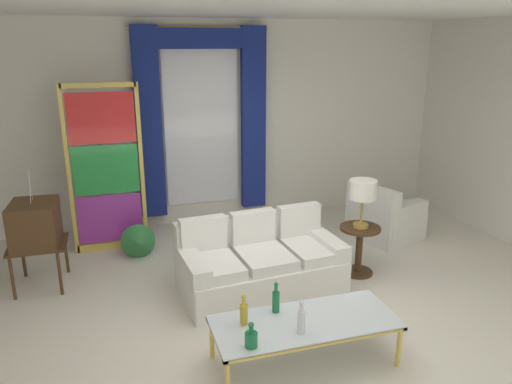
{
  "coord_description": "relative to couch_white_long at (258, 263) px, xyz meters",
  "views": [
    {
      "loc": [
        -1.58,
        -4.18,
        2.68
      ],
      "look_at": [
        -0.02,
        0.9,
        1.05
      ],
      "focal_mm": 34.54,
      "sensor_mm": 36.0,
      "label": 1
    }
  ],
  "objects": [
    {
      "name": "coffee_table",
      "position": [
        -0.03,
        -1.41,
        0.07
      ],
      "size": [
        1.58,
        0.66,
        0.41
      ],
      "color": "silver",
      "rests_on": "ground"
    },
    {
      "name": "bottle_blue_decanter",
      "position": [
        -0.57,
        -1.64,
        0.18
      ],
      "size": [
        0.1,
        0.1,
        0.21
      ],
      "color": "#196B3D",
      "rests_on": "coffee_table"
    },
    {
      "name": "ceiling_slab",
      "position": [
        0.08,
        0.18,
        2.72
      ],
      "size": [
        8.0,
        7.6,
        0.04
      ],
      "primitive_type": "cube",
      "color": "white"
    },
    {
      "name": "table_lamp_brass",
      "position": [
        1.25,
        -0.0,
        0.72
      ],
      "size": [
        0.32,
        0.32,
        0.57
      ],
      "color": "#B29338",
      "rests_on": "round_side_table"
    },
    {
      "name": "bottle_ruby_flask",
      "position": [
        -0.54,
        -1.32,
        0.21
      ],
      "size": [
        0.07,
        0.07,
        0.28
      ],
      "color": "gold",
      "rests_on": "coffee_table"
    },
    {
      "name": "couch_white_long",
      "position": [
        0.0,
        0.0,
        0.0
      ],
      "size": [
        1.83,
        1.06,
        0.86
      ],
      "color": "white",
      "rests_on": "ground"
    },
    {
      "name": "ground_plane",
      "position": [
        0.08,
        -0.62,
        -0.3
      ],
      "size": [
        16.0,
        16.0,
        0.0
      ],
      "primitive_type": "plane",
      "color": "silver"
    },
    {
      "name": "round_side_table",
      "position": [
        1.25,
        -0.0,
        0.05
      ],
      "size": [
        0.48,
        0.48,
        0.59
      ],
      "color": "#472D19",
      "rests_on": "ground"
    },
    {
      "name": "bottle_amber_squat",
      "position": [
        -0.13,
        -1.57,
        0.22
      ],
      "size": [
        0.06,
        0.06,
        0.29
      ],
      "color": "silver",
      "rests_on": "coffee_table"
    },
    {
      "name": "bottle_crystal_tall",
      "position": [
        -0.22,
        -1.21,
        0.22
      ],
      "size": [
        0.06,
        0.06,
        0.29
      ],
      "color": "#196B3D",
      "rests_on": "coffee_table"
    },
    {
      "name": "peacock_figurine",
      "position": [
        -1.23,
        1.18,
        -0.08
      ],
      "size": [
        0.44,
        0.6,
        0.5
      ],
      "color": "beige",
      "rests_on": "ground"
    },
    {
      "name": "stained_glass_divider",
      "position": [
        -1.55,
        1.62,
        0.75
      ],
      "size": [
        0.95,
        0.05,
        2.2
      ],
      "color": "gold",
      "rests_on": "ground"
    },
    {
      "name": "wall_rear",
      "position": [
        0.08,
        2.44,
        1.2
      ],
      "size": [
        8.0,
        0.12,
        3.0
      ],
      "primitive_type": "cube",
      "color": "white",
      "rests_on": "ground"
    },
    {
      "name": "vintage_tv",
      "position": [
        -2.35,
        0.78,
        0.42
      ],
      "size": [
        0.62,
        0.62,
        1.35
      ],
      "color": "#472D19",
      "rests_on": "ground"
    },
    {
      "name": "armchair_white",
      "position": [
        2.12,
        0.9,
        -0.02
      ],
      "size": [
        1.04,
        1.03,
        0.8
      ],
      "color": "white",
      "rests_on": "ground"
    },
    {
      "name": "curtained_window",
      "position": [
        -0.15,
        2.27,
        1.44
      ],
      "size": [
        2.0,
        0.17,
        2.7
      ],
      "color": "white",
      "rests_on": "ground"
    }
  ]
}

